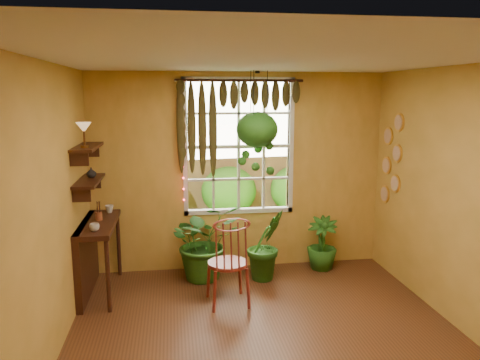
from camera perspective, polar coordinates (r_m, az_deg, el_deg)
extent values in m
plane|color=#562D18|center=(4.76, 3.98, -19.98)|extent=(4.50, 4.50, 0.00)
plane|color=silver|center=(4.11, 4.47, 14.49)|extent=(4.50, 4.50, 0.00)
plane|color=gold|center=(6.41, -0.13, 0.95)|extent=(4.00, 0.00, 4.00)
plane|color=gold|center=(4.28, -23.00, -4.69)|extent=(0.00, 4.50, 4.50)
plane|color=gold|center=(5.05, 26.97, -2.79)|extent=(0.00, 4.50, 4.50)
cube|color=silver|center=(6.39, -0.17, 4.09)|extent=(1.52, 0.10, 1.86)
cube|color=white|center=(6.42, -0.21, 4.12)|extent=(1.38, 0.01, 1.78)
cylinder|color=#391A0F|center=(6.24, -0.03, 12.04)|extent=(1.70, 0.04, 0.04)
cube|color=#391A0F|center=(5.88, -16.89, -5.17)|extent=(0.40, 1.20, 0.06)
cube|color=#391A0F|center=(6.03, -18.20, -9.04)|extent=(0.08, 1.18, 0.90)
cylinder|color=#391A0F|center=(5.48, -15.81, -11.13)|extent=(0.05, 0.05, 0.86)
cylinder|color=#391A0F|center=(6.51, -14.58, -7.59)|extent=(0.05, 0.05, 0.86)
cube|color=#391A0F|center=(5.78, -17.91, -0.11)|extent=(0.25, 0.90, 0.04)
cube|color=#391A0F|center=(5.72, -18.13, 3.84)|extent=(0.25, 0.90, 0.04)
cube|color=#1A4F16|center=(11.55, -3.66, -1.70)|extent=(14.00, 10.00, 0.04)
cube|color=#8A6041|center=(9.61, -2.85, 1.42)|extent=(12.00, 0.10, 1.80)
plane|color=#87AAE2|center=(13.11, -4.39, 6.68)|extent=(12.00, 0.00, 12.00)
cylinder|color=maroon|center=(5.48, -1.51, -10.14)|extent=(0.50, 0.50, 0.04)
torus|color=maroon|center=(5.13, -1.06, -5.43)|extent=(0.44, 0.08, 0.44)
imported|color=#124613|center=(6.18, -4.32, -7.43)|extent=(1.11, 1.02, 1.02)
imported|color=#124613|center=(6.18, 3.19, -7.88)|extent=(0.64, 0.59, 0.93)
imported|color=#124613|center=(6.64, 9.95, -7.60)|extent=(0.53, 0.53, 0.74)
ellipsoid|color=black|center=(6.09, 2.08, 5.42)|extent=(0.32, 0.32, 0.19)
ellipsoid|color=#124613|center=(6.09, 2.09, 6.17)|extent=(0.54, 0.54, 0.46)
imported|color=silver|center=(5.48, -17.32, -5.52)|extent=(0.14, 0.14, 0.09)
imported|color=beige|center=(6.26, -15.64, -3.41)|extent=(0.12, 0.12, 0.10)
cylinder|color=brown|center=(5.93, -16.83, -4.24)|extent=(0.08, 0.08, 0.10)
imported|color=#B2AD99|center=(5.90, -17.68, 0.88)|extent=(0.15, 0.15, 0.12)
cylinder|color=brown|center=(5.49, -18.39, 3.90)|extent=(0.09, 0.09, 0.03)
cylinder|color=brown|center=(5.48, -18.45, 4.83)|extent=(0.02, 0.02, 0.17)
cone|color=slate|center=(5.47, -18.52, 6.11)|extent=(0.17, 0.17, 0.11)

